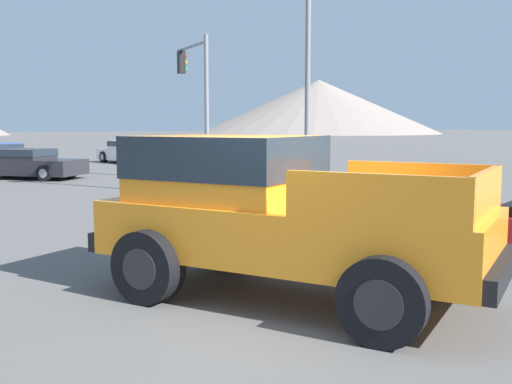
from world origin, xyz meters
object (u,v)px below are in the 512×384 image
parked_car_blue (1,155)px  orange_pickup_truck (269,207)px  parked_car_dark (28,163)px  traffic_light_main (195,82)px  street_lamp_post (308,5)px  parked_car_white (129,152)px  red_convertible_car (481,223)px

parked_car_blue → orange_pickup_truck: bearing=-10.5°
parked_car_dark → traffic_light_main: traffic_light_main is taller
traffic_light_main → street_lamp_post: street_lamp_post is taller
parked_car_dark → orange_pickup_truck: bearing=45.1°
orange_pickup_truck → traffic_light_main: 16.71m
parked_car_blue → traffic_light_main: (6.55, -9.40, 3.13)m
parked_car_dark → street_lamp_post: bearing=70.5°
orange_pickup_truck → parked_car_white: size_ratio=1.15×
parked_car_dark → street_lamp_post: size_ratio=0.50×
red_convertible_car → traffic_light_main: traffic_light_main is taller
orange_pickup_truck → parked_car_white: (4.81, 25.65, -0.48)m
parked_car_dark → parked_car_blue: bearing=-133.5°
parked_car_dark → traffic_light_main: (5.99, -2.53, 3.14)m
orange_pickup_truck → parked_car_blue: size_ratio=1.08×
parked_car_white → parked_car_blue: parked_car_white is taller
red_convertible_car → parked_car_dark: 18.29m
parked_car_blue → street_lamp_post: size_ratio=0.53×
orange_pickup_truck → parked_car_dark: 18.31m
parked_car_white → traffic_light_main: (0.14, -9.91, 3.11)m
parked_car_dark → parked_car_blue: (-0.56, 6.87, 0.01)m
parked_car_white → parked_car_dark: parked_car_white is taller
parked_car_white → traffic_light_main: bearing=74.4°
parked_car_white → parked_car_dark: (-5.86, -7.38, -0.03)m
orange_pickup_truck → parked_car_blue: 25.19m
orange_pickup_truck → street_lamp_post: bearing=21.0°
parked_car_white → street_lamp_post: 18.91m
orange_pickup_truck → parked_car_dark: orange_pickup_truck is taller
red_convertible_car → parked_car_dark: parked_car_dark is taller
parked_car_blue → traffic_light_main: size_ratio=0.87×
orange_pickup_truck → traffic_light_main: size_ratio=0.94×
traffic_light_main → parked_car_dark: bearing=67.1°
traffic_light_main → orange_pickup_truck: bearing=162.6°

